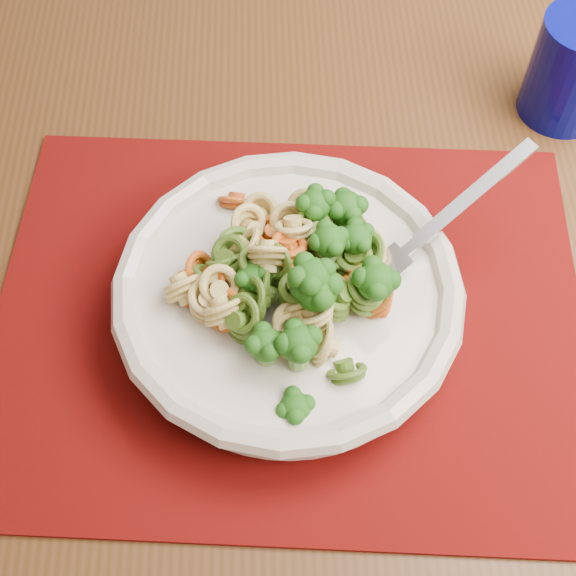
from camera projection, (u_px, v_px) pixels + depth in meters
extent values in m
cube|color=#4E2B16|center=(370.00, 219.00, 0.68)|extent=(1.69, 1.29, 0.04)
cube|color=#5E0A04|center=(289.00, 316.00, 0.61)|extent=(0.53, 0.47, 0.00)
cylinder|color=beige|center=(288.00, 313.00, 0.60)|extent=(0.11, 0.11, 0.01)
cylinder|color=beige|center=(288.00, 300.00, 0.58)|extent=(0.23, 0.23, 0.03)
torus|color=beige|center=(288.00, 289.00, 0.57)|extent=(0.25, 0.25, 0.02)
cylinder|color=#040863|center=(574.00, 69.00, 0.68)|extent=(0.08, 0.08, 0.09)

